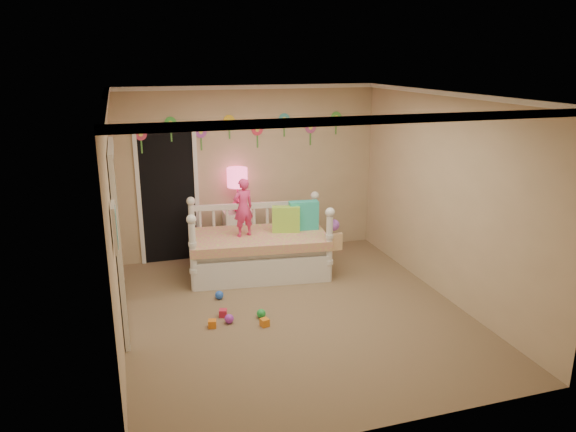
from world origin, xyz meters
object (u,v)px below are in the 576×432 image
object	(u,v)px
child	(243,208)
table_lamp	(237,183)
daybed	(258,238)
nightstand	(239,235)

from	to	relation	value
child	table_lamp	distance (m)	0.75
daybed	child	world-z (taller)	child
daybed	nightstand	bearing A→B (deg)	107.61
table_lamp	child	bearing A→B (deg)	-96.16
nightstand	table_lamp	world-z (taller)	table_lamp
daybed	nightstand	distance (m)	0.74
child	nightstand	bearing A→B (deg)	-111.28
daybed	child	bearing A→B (deg)	-169.57
child	nightstand	size ratio (longest dim) A/B	1.12
child	nightstand	world-z (taller)	child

